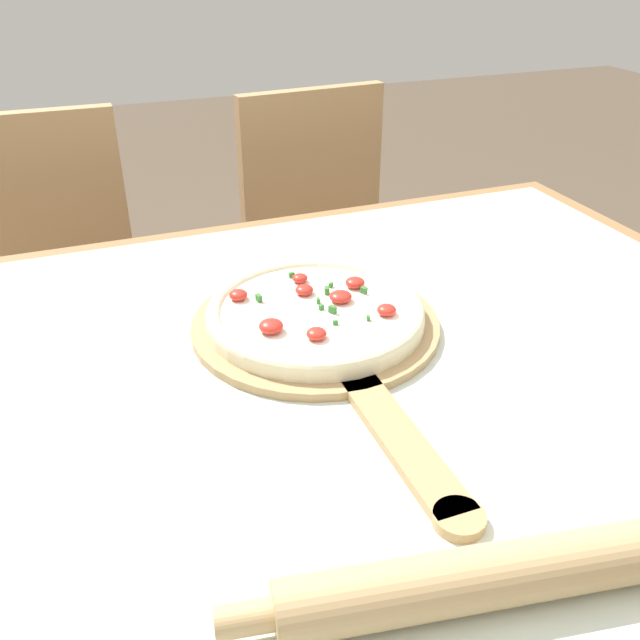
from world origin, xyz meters
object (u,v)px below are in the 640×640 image
pizza (312,313)px  chair_left (55,290)px  pizza_peel (320,335)px  chair_right (327,247)px  rolling_pin (486,577)px

pizza → chair_left: chair_left is taller
pizza_peel → chair_right: bearing=67.8°
pizza → chair_right: 0.84m
pizza_peel → chair_left: 0.87m
pizza → chair_left: bearing=115.6°
pizza → rolling_pin: (-0.02, -0.45, 0.00)m
chair_left → pizza: bearing=-63.8°
pizza → chair_left: 0.85m
chair_right → pizza: bearing=-117.6°
chair_right → rolling_pin: bearing=-110.2°
rolling_pin → pizza_peel: bearing=87.5°
pizza → chair_left: size_ratio=0.33×
pizza → rolling_pin: 0.45m
rolling_pin → chair_right: 1.26m
pizza_peel → pizza: bearing=89.7°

